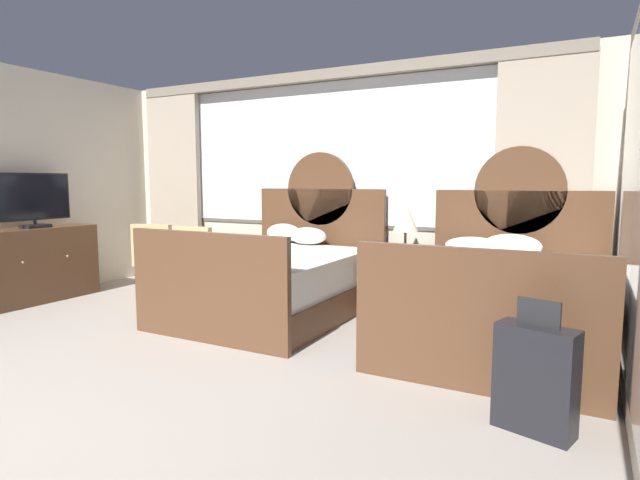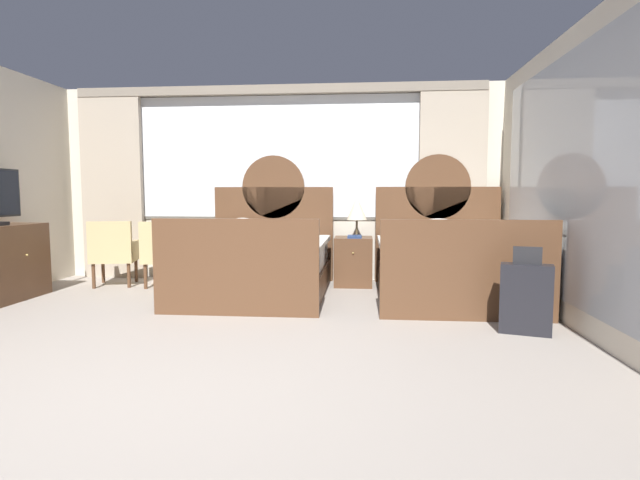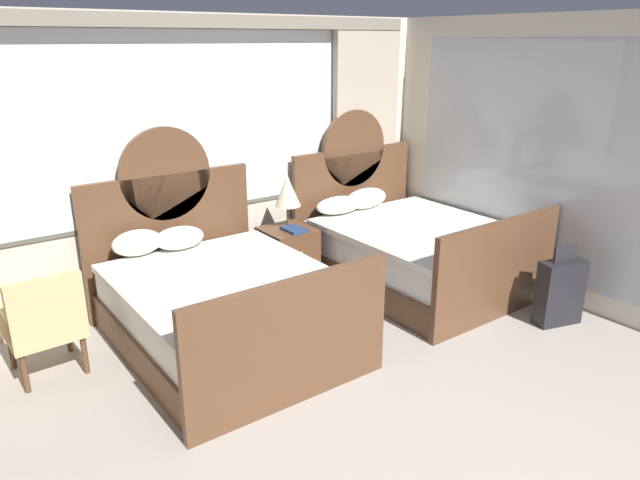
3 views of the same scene
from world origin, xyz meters
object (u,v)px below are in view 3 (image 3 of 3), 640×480
object	(u,v)px
bed_near_window	(220,303)
table_lamp_on_nightstand	(288,191)
nightstand_between_beds	(288,258)
book_on_nightstand	(294,229)
bed_near_mirror	(411,249)
suitcase_on_floor	(560,292)
armchair_by_window_left	(44,320)

from	to	relation	value
bed_near_window	table_lamp_on_nightstand	size ratio (longest dim) A/B	3.95
nightstand_between_beds	book_on_nightstand	size ratio (longest dim) A/B	2.45
bed_near_window	book_on_nightstand	distance (m)	1.30
bed_near_mirror	suitcase_on_floor	world-z (taller)	bed_near_mirror
nightstand_between_beds	table_lamp_on_nightstand	bearing A→B (deg)	48.94
suitcase_on_floor	bed_near_window	bearing A→B (deg)	150.84
bed_near_window	table_lamp_on_nightstand	distance (m)	1.51
bed_near_mirror	table_lamp_on_nightstand	xyz separation A→B (m)	(-1.07, 0.72, 0.64)
bed_near_mirror	nightstand_between_beds	size ratio (longest dim) A/B	3.35
bed_near_window	armchair_by_window_left	size ratio (longest dim) A/B	2.50
armchair_by_window_left	suitcase_on_floor	size ratio (longest dim) A/B	1.14
nightstand_between_beds	book_on_nightstand	world-z (taller)	book_on_nightstand
bed_near_mirror	armchair_by_window_left	xyz separation A→B (m)	(-3.52, 0.33, 0.09)
book_on_nightstand	suitcase_on_floor	size ratio (longest dim) A/B	0.35
armchair_by_window_left	bed_near_window	bearing A→B (deg)	-14.52
book_on_nightstand	table_lamp_on_nightstand	bearing A→B (deg)	80.63
bed_near_mirror	suitcase_on_floor	xyz separation A→B (m)	(0.41, -1.48, -0.07)
book_on_nightstand	bed_near_mirror	bearing A→B (deg)	-27.58
bed_near_mirror	nightstand_between_beds	xyz separation A→B (m)	(-1.11, 0.67, -0.06)
table_lamp_on_nightstand	book_on_nightstand	bearing A→B (deg)	-99.37
bed_near_window	suitcase_on_floor	distance (m)	3.03
book_on_nightstand	suitcase_on_floor	bearing A→B (deg)	-53.66
bed_near_mirror	armchair_by_window_left	size ratio (longest dim) A/B	2.50
table_lamp_on_nightstand	armchair_by_window_left	xyz separation A→B (m)	(-2.45, -0.38, -0.55)
table_lamp_on_nightstand	suitcase_on_floor	distance (m)	2.74
suitcase_on_floor	bed_near_mirror	bearing A→B (deg)	105.65
bed_near_mirror	armchair_by_window_left	bearing A→B (deg)	174.61
bed_near_mirror	table_lamp_on_nightstand	size ratio (longest dim) A/B	3.95
book_on_nightstand	armchair_by_window_left	xyz separation A→B (m)	(-2.43, -0.24, -0.19)
table_lamp_on_nightstand	book_on_nightstand	world-z (taller)	table_lamp_on_nightstand
nightstand_between_beds	bed_near_mirror	bearing A→B (deg)	-31.11
bed_near_mirror	nightstand_between_beds	bearing A→B (deg)	148.89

